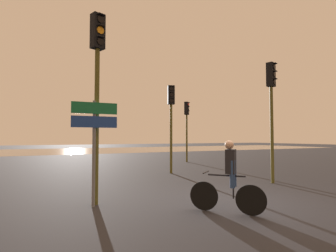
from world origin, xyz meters
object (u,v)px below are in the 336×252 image
traffic_light_near_left (97,72)px  cyclist (229,176)px  traffic_light_near_right (271,99)px  traffic_light_far_right (187,120)px  traffic_light_center (171,112)px  direction_sign_post (94,133)px

traffic_light_near_left → cyclist: bearing=120.4°
traffic_light_near_right → traffic_light_far_right: size_ratio=1.08×
traffic_light_near_right → traffic_light_near_left: traffic_light_near_left is taller
traffic_light_near_right → cyclist: traffic_light_near_right is taller
traffic_light_far_right → cyclist: traffic_light_far_right is taller
traffic_light_near_left → cyclist: 4.15m
traffic_light_center → cyclist: traffic_light_center is taller
traffic_light_near_right → cyclist: 5.14m
traffic_light_center → cyclist: size_ratio=2.58×
traffic_light_near_left → traffic_light_near_right: bearing=162.0°
direction_sign_post → traffic_light_far_right: bearing=-129.5°
cyclist → traffic_light_near_right: bearing=-9.6°
traffic_light_far_right → traffic_light_near_right: bearing=42.3°
traffic_light_near_left → direction_sign_post: size_ratio=1.87×
traffic_light_near_left → traffic_light_center: size_ratio=1.17×
traffic_light_far_right → cyclist: bearing=25.6°
traffic_light_center → direction_sign_post: bearing=61.9°
traffic_light_near_left → direction_sign_post: traffic_light_near_left is taller
traffic_light_near_right → direction_sign_post: bearing=-15.2°
direction_sign_post → traffic_light_center: bearing=-132.7°
traffic_light_near_right → traffic_light_far_right: bearing=-118.4°
direction_sign_post → cyclist: size_ratio=1.60×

